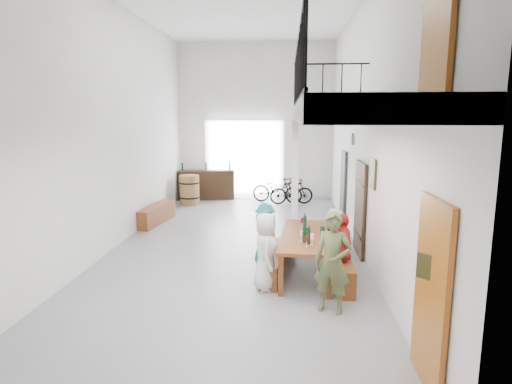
# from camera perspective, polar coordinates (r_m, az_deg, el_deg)

# --- Properties ---
(floor) EXTENTS (12.00, 12.00, 0.00)m
(floor) POSITION_cam_1_polar(r_m,az_deg,el_deg) (9.89, -2.61, -7.28)
(floor) COLOR slate
(floor) RESTS_ON ground
(room_walls) EXTENTS (12.00, 12.00, 12.00)m
(room_walls) POSITION_cam_1_polar(r_m,az_deg,el_deg) (9.46, -2.79, 13.74)
(room_walls) COLOR white
(room_walls) RESTS_ON ground
(gateway_portal) EXTENTS (2.80, 0.08, 2.80)m
(gateway_portal) POSITION_cam_1_polar(r_m,az_deg,el_deg) (15.47, -1.55, 4.31)
(gateway_portal) COLOR white
(gateway_portal) RESTS_ON ground
(right_wall_decor) EXTENTS (0.07, 8.28, 5.07)m
(right_wall_decor) POSITION_cam_1_polar(r_m,az_deg,el_deg) (7.76, 15.78, 0.76)
(right_wall_decor) COLOR #A15614
(right_wall_decor) RESTS_ON ground
(balcony) EXTENTS (1.52, 5.62, 4.00)m
(balcony) POSITION_cam_1_polar(r_m,az_deg,el_deg) (6.30, 12.08, 10.01)
(balcony) COLOR silver
(balcony) RESTS_ON ground
(tasting_table) EXTENTS (1.11, 2.37, 0.79)m
(tasting_table) POSITION_cam_1_polar(r_m,az_deg,el_deg) (8.00, 6.83, -6.26)
(tasting_table) COLOR brown
(tasting_table) RESTS_ON ground
(bench_inner) EXTENTS (0.51, 1.89, 0.43)m
(bench_inner) POSITION_cam_1_polar(r_m,az_deg,el_deg) (8.24, 2.67, -9.31)
(bench_inner) COLOR brown
(bench_inner) RESTS_ON ground
(bench_wall) EXTENTS (0.27, 2.03, 0.47)m
(bench_wall) POSITION_cam_1_polar(r_m,az_deg,el_deg) (8.13, 11.23, -9.63)
(bench_wall) COLOR brown
(bench_wall) RESTS_ON ground
(tableware) EXTENTS (0.24, 1.29, 0.35)m
(tableware) POSITION_cam_1_polar(r_m,az_deg,el_deg) (7.74, 6.63, -5.05)
(tableware) COLOR black
(tableware) RESTS_ON tasting_table
(side_bench) EXTENTS (0.65, 1.83, 0.50)m
(side_bench) POSITION_cam_1_polar(r_m,az_deg,el_deg) (12.25, -13.20, -2.92)
(side_bench) COLOR brown
(side_bench) RESTS_ON ground
(oak_barrel) EXTENTS (0.68, 0.68, 0.99)m
(oak_barrel) POSITION_cam_1_polar(r_m,az_deg,el_deg) (14.61, -8.85, 0.28)
(oak_barrel) COLOR olive
(oak_barrel) RESTS_ON ground
(serving_counter) EXTENTS (2.04, 0.85, 1.04)m
(serving_counter) POSITION_cam_1_polar(r_m,az_deg,el_deg) (15.49, -6.62, 0.98)
(serving_counter) COLOR #321E10
(serving_counter) RESTS_ON ground
(counter_bottles) EXTENTS (1.71, 0.34, 0.28)m
(counter_bottles) POSITION_cam_1_polar(r_m,az_deg,el_deg) (15.39, -6.67, 3.41)
(counter_bottles) COLOR black
(counter_bottles) RESTS_ON serving_counter
(guest_left_a) EXTENTS (0.46, 0.68, 1.34)m
(guest_left_a) POSITION_cam_1_polar(r_m,az_deg,el_deg) (7.37, 1.33, -7.92)
(guest_left_a) COLOR silver
(guest_left_a) RESTS_ON ground
(guest_left_b) EXTENTS (0.39, 0.51, 1.24)m
(guest_left_b) POSITION_cam_1_polar(r_m,az_deg,el_deg) (7.83, 0.93, -7.20)
(guest_left_b) COLOR #216B70
(guest_left_b) RESTS_ON ground
(guest_left_c) EXTENTS (0.51, 0.59, 1.06)m
(guest_left_c) POSITION_cam_1_polar(r_m,az_deg,el_deg) (8.40, 1.47, -6.67)
(guest_left_c) COLOR silver
(guest_left_c) RESTS_ON ground
(guest_left_d) EXTENTS (0.71, 0.87, 1.18)m
(guest_left_d) POSITION_cam_1_polar(r_m,az_deg,el_deg) (8.92, 1.22, -5.25)
(guest_left_d) COLOR #216B70
(guest_left_d) RESTS_ON ground
(guest_right_a) EXTENTS (0.47, 0.82, 1.31)m
(guest_right_a) POSITION_cam_1_polar(r_m,az_deg,el_deg) (7.62, 11.36, -7.63)
(guest_right_a) COLOR red
(guest_right_a) RESTS_ON ground
(guest_right_b) EXTENTS (0.74, 1.10, 1.14)m
(guest_right_b) POSITION_cam_1_polar(r_m,az_deg,el_deg) (8.19, 10.41, -6.96)
(guest_right_b) COLOR black
(guest_right_b) RESTS_ON ground
(guest_right_c) EXTENTS (0.54, 0.64, 1.13)m
(guest_right_c) POSITION_cam_1_polar(r_m,az_deg,el_deg) (8.82, 10.49, -5.78)
(guest_right_c) COLOR silver
(guest_right_c) RESTS_ON ground
(host_standing) EXTENTS (0.66, 0.54, 1.56)m
(host_standing) POSITION_cam_1_polar(r_m,az_deg,el_deg) (6.61, 10.16, -9.24)
(host_standing) COLOR #515831
(host_standing) RESTS_ON ground
(potted_plant) EXTENTS (0.38, 0.34, 0.40)m
(potted_plant) POSITION_cam_1_polar(r_m,az_deg,el_deg) (10.06, 11.60, -5.98)
(potted_plant) COLOR #215327
(potted_plant) RESTS_ON ground
(bicycle_near) EXTENTS (1.85, 1.01, 0.92)m
(bicycle_near) POSITION_cam_1_polar(r_m,az_deg,el_deg) (14.74, 2.86, 0.34)
(bicycle_near) COLOR black
(bicycle_near) RESTS_ON ground
(bicycle_far) EXTENTS (1.54, 0.69, 0.89)m
(bicycle_far) POSITION_cam_1_polar(r_m,az_deg,el_deg) (14.50, 4.75, 0.09)
(bicycle_far) COLOR black
(bicycle_far) RESTS_ON ground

